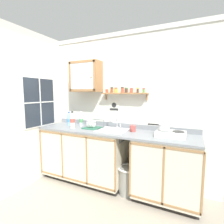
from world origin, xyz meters
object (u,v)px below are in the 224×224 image
(hot_plate_stove, at_px, (171,134))
(trash_bin, at_px, (128,180))
(saucepan, at_px, (164,127))
(wall_cabinet, at_px, (86,77))
(sink, at_px, (113,131))
(dish_rack, at_px, (93,126))
(bottle_opaque_white_0, at_px, (72,120))
(bottle_water_clear_1, at_px, (81,119))
(bottle_water_blue_2, at_px, (69,119))
(mug, at_px, (133,128))
(warning_sign, at_px, (114,107))

(hot_plate_stove, xyz_separation_m, trash_bin, (-0.60, -0.09, -0.78))
(saucepan, height_order, wall_cabinet, wall_cabinet)
(sink, xyz_separation_m, dish_rack, (-0.38, -0.02, 0.06))
(bottle_opaque_white_0, bearing_deg, wall_cabinet, 69.14)
(dish_rack, height_order, wall_cabinet, wall_cabinet)
(bottle_water_clear_1, height_order, bottle_water_blue_2, bottle_water_clear_1)
(dish_rack, bearing_deg, mug, 4.73)
(dish_rack, relative_size, mug, 2.37)
(bottle_water_clear_1, bearing_deg, warning_sign, 19.46)
(saucepan, xyz_separation_m, mug, (-0.48, 0.05, -0.08))
(mug, height_order, trash_bin, mug)
(mug, relative_size, warning_sign, 0.60)
(bottle_water_blue_2, relative_size, mug, 1.96)
(wall_cabinet, bearing_deg, trash_bin, -15.44)
(saucepan, bearing_deg, hot_plate_stove, -11.55)
(hot_plate_stove, height_order, dish_rack, dish_rack)
(warning_sign, bearing_deg, sink, -68.90)
(sink, xyz_separation_m, wall_cabinet, (-0.61, 0.13, 0.92))
(saucepan, relative_size, mug, 2.35)
(bottle_water_clear_1, distance_m, trash_bin, 1.32)
(bottle_water_blue_2, relative_size, trash_bin, 0.60)
(sink, bearing_deg, hot_plate_stove, -2.08)
(bottle_opaque_white_0, relative_size, bottle_water_clear_1, 1.05)
(warning_sign, bearing_deg, bottle_water_blue_2, -163.63)
(sink, height_order, bottle_opaque_white_0, sink)
(saucepan, distance_m, wall_cabinet, 1.62)
(hot_plate_stove, relative_size, wall_cabinet, 0.71)
(bottle_water_blue_2, height_order, trash_bin, bottle_water_blue_2)
(hot_plate_stove, height_order, bottle_water_clear_1, bottle_water_clear_1)
(sink, distance_m, hot_plate_stove, 0.91)
(bottle_opaque_white_0, height_order, mug, bottle_opaque_white_0)
(wall_cabinet, relative_size, trash_bin, 1.33)
(sink, relative_size, bottle_opaque_white_0, 1.64)
(wall_cabinet, height_order, warning_sign, wall_cabinet)
(bottle_opaque_white_0, relative_size, dish_rack, 0.93)
(hot_plate_stove, xyz_separation_m, dish_rack, (-1.30, 0.01, -0.00))
(bottle_opaque_white_0, bearing_deg, sink, 12.15)
(bottle_water_blue_2, bearing_deg, trash_bin, -6.23)
(bottle_water_blue_2, distance_m, wall_cabinet, 0.86)
(sink, bearing_deg, bottle_water_clear_1, 176.05)
(trash_bin, bearing_deg, dish_rack, 171.35)
(saucepan, distance_m, mug, 0.49)
(bottle_water_blue_2, relative_size, warning_sign, 1.17)
(hot_plate_stove, distance_m, warning_sign, 1.10)
(bottle_water_clear_1, height_order, dish_rack, bottle_water_clear_1)
(bottle_water_blue_2, relative_size, dish_rack, 0.82)
(mug, bearing_deg, bottle_water_clear_1, 179.48)
(saucepan, height_order, mug, saucepan)
(saucepan, bearing_deg, sink, 179.14)
(sink, distance_m, saucepan, 0.82)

